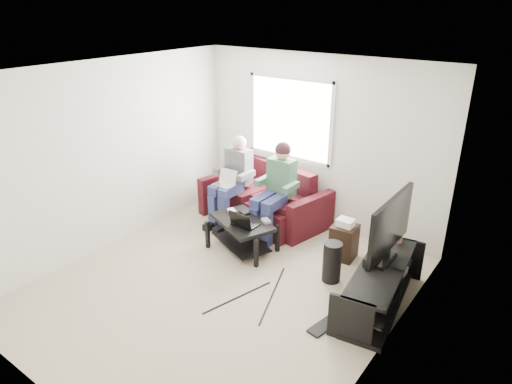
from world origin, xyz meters
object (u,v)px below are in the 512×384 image
end_table (344,240)px  subwoofer (332,262)px  tv_stand (380,288)px  sofa (266,201)px  tv (390,226)px  coffee_table (242,228)px

end_table → subwoofer: bearing=-77.7°
tv_stand → end_table: bearing=138.5°
sofa → end_table: 1.57m
sofa → tv: tv is taller
subwoofer → coffee_table: bearing=-177.5°
tv → subwoofer: 0.99m
sofa → end_table: sofa is taller
sofa → coffee_table: (0.29, -0.98, 0.02)m
tv → subwoofer: bearing=177.9°
sofa → tv_stand: (2.35, -1.05, -0.09)m
coffee_table → tv: 2.16m
sofa → tv_stand: 2.57m
coffee_table → subwoofer: bearing=2.5°
coffee_table → tv: tv is taller
sofa → tv_stand: size_ratio=1.24×
coffee_table → tv_stand: (2.06, -0.07, -0.10)m
tv → tv_stand: bearing=-88.5°
subwoofer → end_table: bearing=102.3°
end_table → tv_stand: bearing=-41.5°
tv_stand → subwoofer: bearing=169.6°
coffee_table → end_table: size_ratio=1.82×
sofa → subwoofer: sofa is taller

